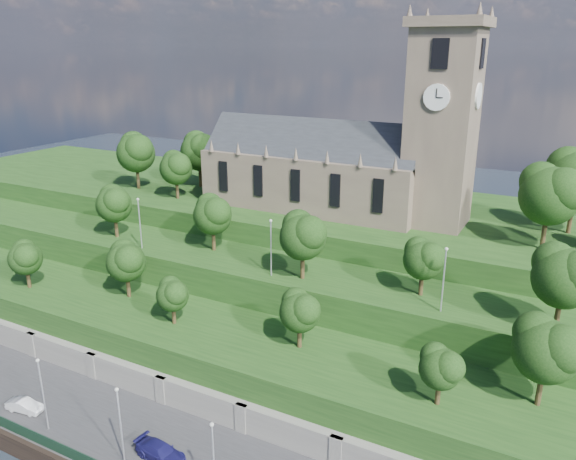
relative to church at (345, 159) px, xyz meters
The scene contains 13 objects.
promenade 45.42m from the church, 91.13° to the right, with size 160.00×12.00×2.00m, color #2D2D30.
retaining_wall 39.48m from the church, 91.33° to the right, with size 160.00×2.10×5.00m.
embankment_lower 33.57m from the church, 91.61° to the right, with size 160.00×12.00×8.00m, color #1B3D14.
embankment_upper 23.71m from the church, 92.66° to the right, with size 160.00×10.00×12.00m, color #1B3D14.
hilltop 15.57m from the church, 101.11° to the left, with size 160.00×32.00×15.00m, color #1B3D14.
church is the anchor object (origin of this frame).
trees_lower 29.25m from the church, 82.37° to the right, with size 66.20×8.91×8.35m.
trees_upper 19.10m from the church, 78.27° to the right, with size 63.04×8.42×8.62m.
trees_hilltop 3.87m from the church, 12.50° to the right, with size 76.35×16.18×10.95m.
lamp_posts_promenade 46.41m from the church, 93.67° to the right, with size 60.36×0.36×7.90m.
lamp_posts_upper 21.01m from the church, 92.26° to the right, with size 40.36×0.36×6.98m.
car_middle 50.08m from the church, 112.04° to the right, with size 1.39×3.99×1.31m, color #BBBCC1.
car_right 45.99m from the church, 90.29° to the right, with size 2.12×5.21×1.51m, color #191751.
Camera 1 is at (30.61, -27.25, 37.98)m, focal length 35.00 mm.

